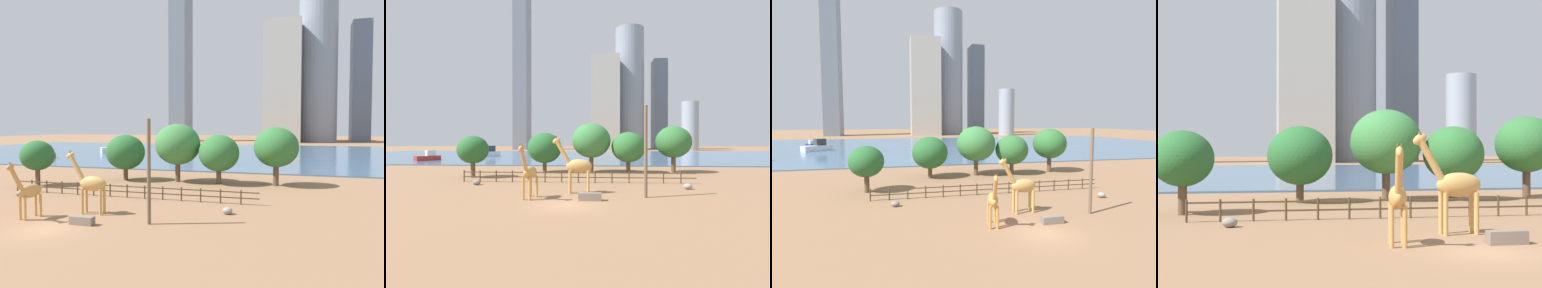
{
  "view_description": "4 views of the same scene",
  "coord_description": "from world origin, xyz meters",
  "views": [
    {
      "loc": [
        16.87,
        -21.04,
        6.97
      ],
      "look_at": [
        1.96,
        27.89,
        4.62
      ],
      "focal_mm": 35.0,
      "sensor_mm": 36.0,
      "label": 1
    },
    {
      "loc": [
        2.27,
        -21.33,
        4.56
      ],
      "look_at": [
        -1.96,
        43.58,
        4.09
      ],
      "focal_mm": 28.0,
      "sensor_mm": 36.0,
      "label": 2
    },
    {
      "loc": [
        -10.41,
        -19.29,
        8.18
      ],
      "look_at": [
        0.15,
        26.53,
        4.53
      ],
      "focal_mm": 28.0,
      "sensor_mm": 36.0,
      "label": 3
    },
    {
      "loc": [
        -9.43,
        -22.41,
        4.2
      ],
      "look_at": [
        1.96,
        44.6,
        4.73
      ],
      "focal_mm": 55.0,
      "sensor_mm": 36.0,
      "label": 4
    }
  ],
  "objects": [
    {
      "name": "utility_pole",
      "position": [
        6.21,
        3.39,
        3.78
      ],
      "size": [
        0.28,
        0.28,
        7.55
      ],
      "primitive_type": "cylinder",
      "color": "brown",
      "rests_on": "ground"
    },
    {
      "name": "tree_right_small",
      "position": [
        6.82,
        23.14,
        3.77
      ],
      "size": [
        4.95,
        4.95,
        6.02
      ],
      "color": "brown",
      "rests_on": "ground"
    },
    {
      "name": "boulder_near_fence",
      "position": [
        -10.51,
        9.51,
        0.27
      ],
      "size": [
        0.82,
        0.71,
        0.54
      ],
      "primitive_type": "ellipsoid",
      "color": "gray",
      "rests_on": "ground"
    },
    {
      "name": "enclosure_fence",
      "position": [
        -0.37,
        12.0,
        0.76
      ],
      "size": [
        26.12,
        0.14,
        1.3
      ],
      "color": "#4C3826",
      "rests_on": "ground"
    },
    {
      "name": "skyline_block_left",
      "position": [
        21.93,
        163.62,
        36.81
      ],
      "size": [
        17.29,
        17.29,
        73.63
      ],
      "primitive_type": "cylinder",
      "color": "gray",
      "rests_on": "ground"
    },
    {
      "name": "skyline_block_central",
      "position": [
        40.99,
        169.95,
        27.82
      ],
      "size": [
        8.22,
        12.36,
        55.64
      ],
      "primitive_type": "cube",
      "color": "slate",
      "rests_on": "ground"
    },
    {
      "name": "tree_left_small",
      "position": [
        -5.64,
        23.03,
        3.65
      ],
      "size": [
        5.07,
        5.07,
        5.94
      ],
      "color": "brown",
      "rests_on": "ground"
    },
    {
      "name": "boulder_by_pole",
      "position": [
        10.97,
        8.03,
        0.29
      ],
      "size": [
        0.81,
        0.77,
        0.57
      ],
      "primitive_type": "ellipsoid",
      "color": "gray",
      "rests_on": "ground"
    },
    {
      "name": "skyline_tower_glass",
      "position": [
        6.61,
        152.17,
        26.88
      ],
      "size": [
        16.2,
        14.92,
        53.77
      ],
      "primitive_type": "cube",
      "color": "#ADA89E",
      "rests_on": "ground"
    },
    {
      "name": "skyline_block_right",
      "position": [
        -43.12,
        156.86,
        53.06
      ],
      "size": [
        8.25,
        13.41,
        106.12
      ],
      "primitive_type": "cube",
      "color": "slate",
      "rests_on": "ground"
    },
    {
      "name": "harbor_water",
      "position": [
        0.0,
        77.0,
        0.1
      ],
      "size": [
        180.0,
        86.0,
        0.2
      ],
      "primitive_type": "cube",
      "color": "#476B8C",
      "rests_on": "ground"
    },
    {
      "name": "ground_plane",
      "position": [
        0.0,
        80.0,
        0.0
      ],
      "size": [
        400.0,
        400.0,
        0.0
      ],
      "primitive_type": "plane",
      "color": "#8C6647"
    },
    {
      "name": "giraffe_tall",
      "position": [
        0.43,
        5.05,
        2.44
      ],
      "size": [
        3.61,
        1.02,
        5.11
      ],
      "rotation": [
        0.0,
        0.0,
        3.19
      ],
      "color": "tan",
      "rests_on": "ground"
    },
    {
      "name": "boat_tug",
      "position": [
        -30.57,
        66.48,
        1.29
      ],
      "size": [
        7.22,
        6.75,
        3.2
      ],
      "rotation": [
        0.0,
        0.0,
        3.86
      ],
      "color": "silver",
      "rests_on": "harbor_water"
    },
    {
      "name": "tree_right_tall",
      "position": [
        -13.66,
        16.01,
        3.54
      ],
      "size": [
        3.97,
        3.97,
        5.36
      ],
      "color": "brown",
      "rests_on": "ground"
    },
    {
      "name": "skyline_tower_needle",
      "position": [
        51.85,
        142.63,
        13.04
      ],
      "size": [
        9.03,
        9.03,
        26.08
      ],
      "primitive_type": "cylinder",
      "color": "#939EAD",
      "rests_on": "ground"
    },
    {
      "name": "giraffe_companion",
      "position": [
        -3.16,
        2.19,
        2.11
      ],
      "size": [
        1.17,
        3.06,
        4.47
      ],
      "rotation": [
        0.0,
        0.0,
        4.51
      ],
      "color": "#C18C47",
      "rests_on": "ground"
    },
    {
      "name": "tree_left_large",
      "position": [
        1.35,
        23.71,
        4.74
      ],
      "size": [
        5.78,
        5.78,
        7.36
      ],
      "color": "brown",
      "rests_on": "ground"
    },
    {
      "name": "feeding_trough",
      "position": [
        1.7,
        1.86,
        0.3
      ],
      "size": [
        1.8,
        0.6,
        0.6
      ],
      "primitive_type": "cube",
      "color": "#72665B",
      "rests_on": "ground"
    },
    {
      "name": "boat_ferry",
      "position": [
        -35.63,
        80.16,
        0.91
      ],
      "size": [
        3.92,
        4.86,
        4.21
      ],
      "rotation": [
        0.0,
        0.0,
        2.13
      ],
      "color": "navy",
      "rests_on": "harbor_water"
    },
    {
      "name": "tree_center_broad",
      "position": [
        13.56,
        23.95,
        4.54
      ],
      "size": [
        5.25,
        5.25,
        6.93
      ],
      "color": "brown",
      "rests_on": "ground"
    },
    {
      "name": "boat_sailboat",
      "position": [
        -37.34,
        46.27,
        1.01
      ],
      "size": [
        4.89,
        5.52,
        2.4
      ],
      "rotation": [
        0.0,
        0.0,
        4.05
      ],
      "color": "#B22D28",
      "rests_on": "harbor_water"
    }
  ]
}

